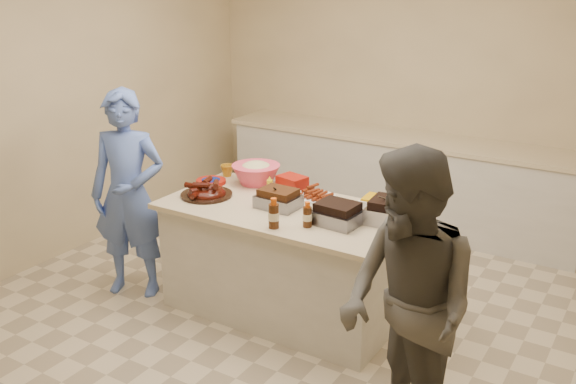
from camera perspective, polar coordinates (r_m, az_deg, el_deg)
The scene contains 19 objects.
room at distance 4.84m, azimuth -0.74°, elevation -10.91°, with size 4.50×5.00×2.70m, color #D0B98A, non-canonical shape.
back_counter at distance 6.46m, azimuth 9.75°, elevation 1.13°, with size 3.60×0.64×0.90m, color beige, non-canonical shape.
island at distance 4.90m, azimuth -0.31°, elevation -10.47°, with size 1.75×0.92×0.83m, color beige, non-canonical shape.
rib_platter at distance 4.81m, azimuth -7.25°, elevation -0.35°, with size 0.39×0.39×0.15m, color #440F07, non-canonical shape.
pulled_pork_tray at distance 4.55m, azimuth -0.86°, elevation -1.38°, with size 0.29×0.22×0.09m, color #47230F.
brisket_tray at distance 4.28m, azimuth 4.39°, elevation -2.81°, with size 0.30×0.25×0.09m, color black.
roasting_pan at distance 4.34m, azimuth 8.93°, elevation -2.65°, with size 0.28×0.28×0.11m, color gray.
coleslaw_bowl at distance 5.06m, azimuth -2.84°, elevation 0.76°, with size 0.38×0.38×0.26m, color #F04561, non-canonical shape.
sausage_plate at distance 4.73m, azimuth 2.62°, elevation -0.55°, with size 0.28×0.28×0.05m, color silver.
mac_cheese_dish at distance 4.60m, azimuth 8.30°, elevation -1.35°, with size 0.28×0.21×0.08m, color #DFA508.
bbq_bottle_a at distance 4.20m, azimuth -1.27°, elevation -3.19°, with size 0.07×0.07×0.20m, color #381C0A.
bbq_bottle_b at distance 4.22m, azimuth 1.72°, elevation -3.10°, with size 0.06×0.06×0.17m, color #381C0A.
mustard_bottle at distance 4.87m, azimuth -1.63°, elevation 0.04°, with size 0.05×0.05×0.12m, color gold.
sauce_bowl at distance 4.73m, azimuth 0.62°, elevation -0.53°, with size 0.13×0.04×0.13m, color silver.
plate_stack_large at distance 5.10m, azimuth -6.86°, elevation 0.79°, with size 0.23×0.23×0.03m, color #97140A.
plate_stack_small at distance 4.98m, azimuth -7.65°, elevation 0.32°, with size 0.16×0.16×0.02m, color #97140A.
plastic_cup at distance 5.25m, azimuth -5.42°, elevation 1.41°, with size 0.10×0.10×0.10m, color #A67215.
basket_stack at distance 4.92m, azimuth 0.37°, elevation 0.25°, with size 0.21×0.16×0.10m, color #97140A.
guest_blue at distance 5.33m, azimuth -13.28°, elevation -8.45°, with size 0.59×1.61×0.39m, color #516FC2.
Camera 1 is at (2.25, -3.53, 2.43)m, focal length 40.00 mm.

